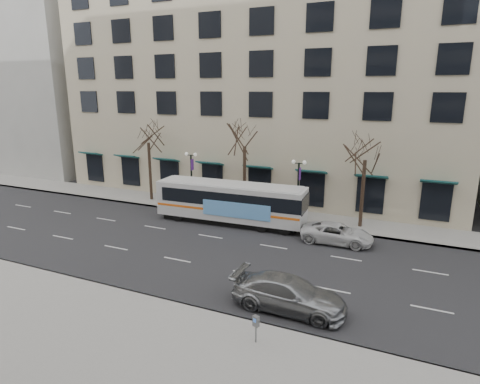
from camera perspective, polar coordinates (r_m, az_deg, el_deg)
The scene contains 13 objects.
ground at distance 28.45m, azimuth -6.42°, elevation -7.81°, with size 160.00×160.00×0.00m, color black.
sidewalk_far at distance 34.46m, azimuth 8.44°, elevation -3.72°, with size 80.00×4.00×0.15m, color gray.
building_hotel at distance 46.32m, azimuth 4.47°, elevation 16.00°, with size 40.00×20.00×24.00m, color #BCB190.
building_far_upblock at distance 67.53m, azimuth -26.97°, elevation 15.75°, with size 28.00×20.00×28.00m, color #999993.
tree_far_left at distance 39.43m, azimuth -12.97°, elevation 8.23°, with size 3.60×3.60×8.34m.
tree_far_mid at distance 34.42m, azimuth 0.66°, elevation 8.07°, with size 3.60×3.60×8.55m.
tree_far_right at distance 31.95m, azimuth 17.49°, elevation 6.03°, with size 3.60×3.60×8.06m.
lamp_post_left at distance 36.78m, azimuth -6.90°, elevation 2.13°, with size 1.22×0.45×5.21m.
lamp_post_right at distance 32.93m, azimuth 8.27°, elevation 0.62°, with size 1.22×0.45×5.21m.
city_bus at distance 32.66m, azimuth -1.25°, elevation -1.37°, with size 12.45×3.25×3.35m.
silver_car at distance 20.76m, azimuth 6.95°, elevation -14.17°, with size 2.35×5.77×1.67m, color #94969A.
white_pickup at distance 29.66m, azimuth 13.64°, elevation -5.75°, with size 2.33×5.06×1.41m, color silver.
pay_station at distance 17.98m, azimuth 2.28°, elevation -18.16°, with size 0.31×0.26×1.25m.
Camera 1 is at (13.41, -22.67, 10.76)m, focal length 30.00 mm.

